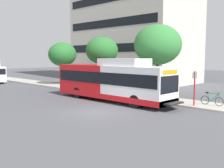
{
  "coord_description": "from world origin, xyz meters",
  "views": [
    {
      "loc": [
        -12.07,
        -13.05,
        3.81
      ],
      "look_at": [
        2.91,
        1.57,
        1.6
      ],
      "focal_mm": 41.86,
      "sensor_mm": 36.0,
      "label": 1
    }
  ],
  "objects_px": {
    "street_tree_near_stop": "(158,45)",
    "street_tree_far_block": "(62,54)",
    "bicycle_parked": "(212,100)",
    "street_tree_mid_block": "(102,51)",
    "bus_stop_sign_pole": "(195,86)",
    "transit_bus": "(112,81)"
  },
  "relations": [
    {
      "from": "street_tree_near_stop",
      "to": "street_tree_far_block",
      "type": "height_order",
      "value": "street_tree_near_stop"
    },
    {
      "from": "bicycle_parked",
      "to": "street_tree_mid_block",
      "type": "relative_size",
      "value": 0.3
    },
    {
      "from": "bus_stop_sign_pole",
      "to": "bicycle_parked",
      "type": "relative_size",
      "value": 1.48
    },
    {
      "from": "bus_stop_sign_pole",
      "to": "street_tree_mid_block",
      "type": "height_order",
      "value": "street_tree_mid_block"
    },
    {
      "from": "street_tree_near_stop",
      "to": "bicycle_parked",
      "type": "bearing_deg",
      "value": -96.56
    },
    {
      "from": "street_tree_mid_block",
      "to": "street_tree_far_block",
      "type": "bearing_deg",
      "value": 92.4
    },
    {
      "from": "transit_bus",
      "to": "bicycle_parked",
      "type": "height_order",
      "value": "transit_bus"
    },
    {
      "from": "bus_stop_sign_pole",
      "to": "street_tree_near_stop",
      "type": "relative_size",
      "value": 0.4
    },
    {
      "from": "street_tree_mid_block",
      "to": "street_tree_near_stop",
      "type": "bearing_deg",
      "value": -91.93
    },
    {
      "from": "transit_bus",
      "to": "bus_stop_sign_pole",
      "type": "height_order",
      "value": "transit_bus"
    },
    {
      "from": "bicycle_parked",
      "to": "street_tree_far_block",
      "type": "distance_m",
      "value": 20.41
    },
    {
      "from": "bus_stop_sign_pole",
      "to": "street_tree_far_block",
      "type": "height_order",
      "value": "street_tree_far_block"
    },
    {
      "from": "street_tree_mid_block",
      "to": "street_tree_far_block",
      "type": "distance_m",
      "value": 7.12
    },
    {
      "from": "street_tree_near_stop",
      "to": "street_tree_mid_block",
      "type": "relative_size",
      "value": 1.12
    },
    {
      "from": "transit_bus",
      "to": "street_tree_far_block",
      "type": "xyz_separation_m",
      "value": [
        3.91,
        12.75,
        2.37
      ]
    },
    {
      "from": "street_tree_mid_block",
      "to": "street_tree_far_block",
      "type": "height_order",
      "value": "street_tree_mid_block"
    },
    {
      "from": "street_tree_mid_block",
      "to": "street_tree_far_block",
      "type": "relative_size",
      "value": 1.07
    },
    {
      "from": "bus_stop_sign_pole",
      "to": "transit_bus",
      "type": "bearing_deg",
      "value": 109.14
    },
    {
      "from": "street_tree_near_stop",
      "to": "street_tree_far_block",
      "type": "relative_size",
      "value": 1.2
    },
    {
      "from": "bicycle_parked",
      "to": "bus_stop_sign_pole",
      "type": "bearing_deg",
      "value": 140.56
    },
    {
      "from": "street_tree_near_stop",
      "to": "transit_bus",
      "type": "bearing_deg",
      "value": 154.11
    },
    {
      "from": "street_tree_mid_block",
      "to": "bus_stop_sign_pole",
      "type": "bearing_deg",
      "value": -99.25
    }
  ]
}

